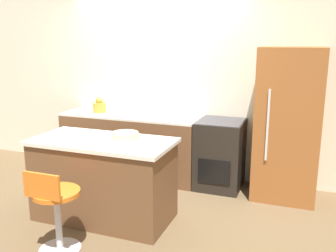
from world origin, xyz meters
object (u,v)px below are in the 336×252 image
(stool_chair, at_px, (56,210))
(kettle, at_px, (99,106))
(refrigerator, at_px, (288,125))
(oven_range, at_px, (220,154))
(mixing_bowl, at_px, (173,115))

(stool_chair, distance_m, kettle, 2.22)
(refrigerator, relative_size, stool_chair, 2.22)
(stool_chair, bearing_deg, kettle, 109.66)
(oven_range, relative_size, mixing_bowl, 3.30)
(refrigerator, bearing_deg, stool_chair, -132.06)
(refrigerator, height_order, kettle, refrigerator)
(stool_chair, distance_m, mixing_bowl, 2.12)
(oven_range, bearing_deg, kettle, -178.67)
(oven_range, bearing_deg, refrigerator, -1.23)
(kettle, bearing_deg, oven_range, 1.33)
(kettle, relative_size, mixing_bowl, 0.82)
(refrigerator, relative_size, kettle, 8.22)
(stool_chair, height_order, mixing_bowl, mixing_bowl)
(refrigerator, height_order, stool_chair, refrigerator)
(stool_chair, height_order, kettle, kettle)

